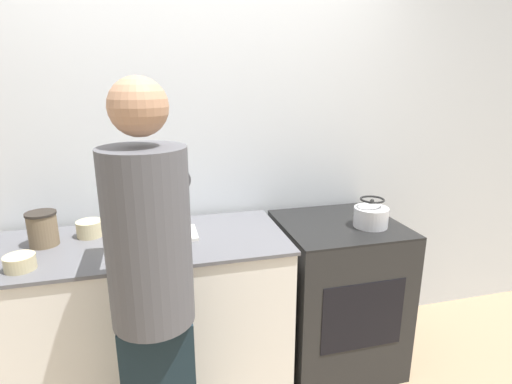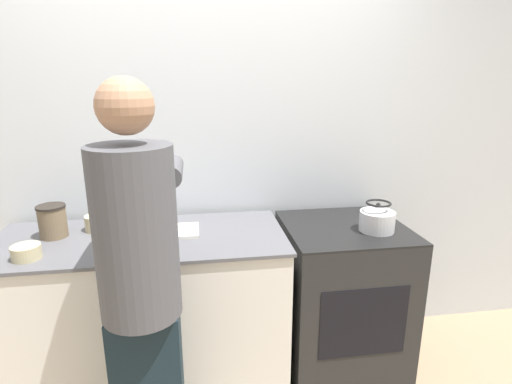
# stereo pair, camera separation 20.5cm
# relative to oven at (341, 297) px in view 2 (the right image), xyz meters

# --- Properties ---
(wall_back) EXTENTS (8.00, 0.05, 2.60)m
(wall_back) POSITION_rel_oven_xyz_m (-0.79, 0.40, 0.84)
(wall_back) COLOR silver
(wall_back) RESTS_ON ground_plane
(counter) EXTENTS (1.55, 0.68, 0.93)m
(counter) POSITION_rel_oven_xyz_m (-1.15, -0.01, 0.00)
(counter) COLOR silver
(counter) RESTS_ON ground_plane
(oven) EXTENTS (0.69, 0.67, 0.92)m
(oven) POSITION_rel_oven_xyz_m (0.00, 0.00, 0.00)
(oven) COLOR black
(oven) RESTS_ON ground_plane
(person) EXTENTS (0.36, 0.60, 1.75)m
(person) POSITION_rel_oven_xyz_m (-1.08, -0.56, 0.49)
(person) COLOR #16242C
(person) RESTS_ON ground_plane
(cutting_board) EXTENTS (0.37, 0.21, 0.02)m
(cutting_board) POSITION_rel_oven_xyz_m (-1.02, 0.03, 0.47)
(cutting_board) COLOR silver
(cutting_board) RESTS_ON counter
(knife) EXTENTS (0.24, 0.15, 0.01)m
(knife) POSITION_rel_oven_xyz_m (-1.05, 0.02, 0.49)
(knife) COLOR silver
(knife) RESTS_ON cutting_board
(kettle) EXTENTS (0.19, 0.19, 0.17)m
(kettle) POSITION_rel_oven_xyz_m (0.14, -0.10, 0.53)
(kettle) COLOR silver
(kettle) RESTS_ON oven
(bowl_prep) EXTENTS (0.14, 0.14, 0.08)m
(bowl_prep) POSITION_rel_oven_xyz_m (-1.39, 0.14, 0.51)
(bowl_prep) COLOR #C6B789
(bowl_prep) RESTS_ON counter
(bowl_mixing) EXTENTS (0.13, 0.13, 0.07)m
(bowl_mixing) POSITION_rel_oven_xyz_m (-1.64, -0.20, 0.50)
(bowl_mixing) COLOR #C6B789
(bowl_mixing) RESTS_ON counter
(canister_jar) EXTENTS (0.15, 0.15, 0.17)m
(canister_jar) POSITION_rel_oven_xyz_m (-1.60, 0.07, 0.55)
(canister_jar) COLOR #756047
(canister_jar) RESTS_ON counter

